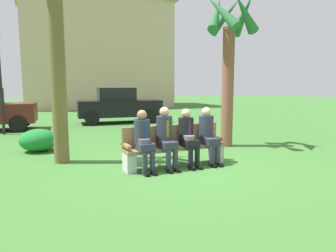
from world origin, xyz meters
TOP-DOWN VIEW (x-y plane):
  - ground_plane at (0.00, 0.00)m, footprint 80.00×80.00m
  - park_bench at (-0.21, 0.20)m, footprint 2.32×0.44m
  - seated_man_leftmost at (-0.98, 0.06)m, footprint 0.34×0.72m
  - seated_man_centerleft at (-0.47, 0.07)m, footprint 0.34×0.72m
  - seated_man_centerright at (0.06, 0.06)m, footprint 0.34×0.72m
  - seated_man_rightmost at (0.58, 0.07)m, footprint 0.34×0.72m
  - palm_tree_tall at (2.17, 1.56)m, footprint 1.57×1.54m
  - palm_tree_short at (-2.49, 1.55)m, footprint 1.46×1.54m
  - shrub_near_bench at (0.83, 1.89)m, footprint 0.88×0.81m
  - shrub_mid_lawn at (-2.93, 3.06)m, footprint 0.98×0.90m
  - parked_car_far at (0.80, 8.47)m, footprint 4.04×2.04m
  - street_lamp at (-4.02, 6.70)m, footprint 0.24×0.24m
  - building_backdrop at (2.19, 20.55)m, footprint 11.97×7.29m

SIDE VIEW (x-z plane):
  - ground_plane at x=0.00m, z-range 0.00..0.00m
  - shrub_near_bench at x=0.83m, z-range 0.00..0.55m
  - shrub_mid_lawn at x=-2.93m, z-range 0.00..0.61m
  - park_bench at x=-0.21m, z-range -0.01..0.89m
  - seated_man_centerright at x=0.06m, z-range 0.07..1.34m
  - seated_man_leftmost at x=-0.98m, z-range 0.07..1.35m
  - seated_man_rightmost at x=0.58m, z-range 0.08..1.36m
  - seated_man_centerleft at x=-0.47m, z-range 0.08..1.40m
  - parked_car_far at x=0.80m, z-range 0.00..1.68m
  - street_lamp at x=-4.02m, z-range 0.40..4.01m
  - palm_tree_tall at x=2.17m, z-range 0.77..5.21m
  - palm_tree_short at x=-2.49m, z-range 0.92..6.27m
  - building_backdrop at x=2.19m, z-range 0.02..9.02m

